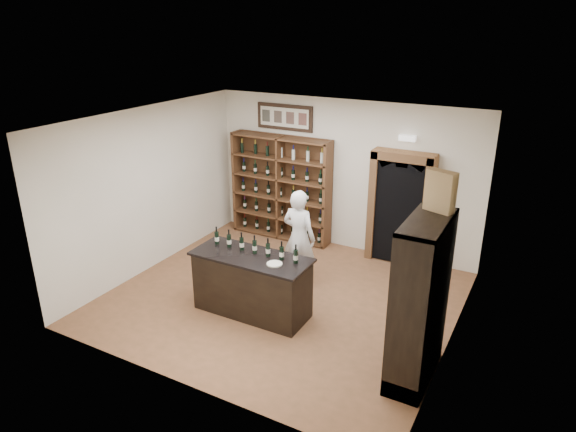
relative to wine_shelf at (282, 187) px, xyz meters
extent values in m
plane|color=brown|center=(1.30, -2.33, -1.10)|extent=(5.50, 5.50, 0.00)
plane|color=white|center=(1.30, -2.33, 1.90)|extent=(5.50, 5.50, 0.00)
cube|color=silver|center=(1.30, 0.17, 0.40)|extent=(5.50, 0.04, 3.00)
cube|color=silver|center=(-1.45, -2.33, 0.40)|extent=(0.04, 5.00, 3.00)
cube|color=silver|center=(4.05, -2.33, 0.40)|extent=(0.04, 5.00, 3.00)
cube|color=#50301B|center=(0.00, 0.14, 0.00)|extent=(2.20, 0.02, 2.20)
cube|color=#50301B|center=(-1.07, -0.04, 0.00)|extent=(0.06, 0.38, 2.20)
cube|color=#50301B|center=(1.07, -0.04, 0.00)|extent=(0.06, 0.38, 2.20)
cube|color=#50301B|center=(0.00, -0.04, 0.00)|extent=(0.04, 0.38, 2.20)
cube|color=#50301B|center=(0.00, -0.04, -1.06)|extent=(2.18, 0.38, 0.04)
cube|color=#50301B|center=(0.00, -0.04, -0.64)|extent=(2.18, 0.38, 0.04)
cube|color=#50301B|center=(0.00, -0.04, -0.21)|extent=(2.18, 0.38, 0.03)
cube|color=#50301B|center=(0.00, -0.04, 0.21)|extent=(2.18, 0.38, 0.04)
cube|color=#50301B|center=(0.00, -0.04, 0.64)|extent=(2.18, 0.38, 0.04)
cube|color=#50301B|center=(0.00, -0.04, 1.06)|extent=(2.18, 0.38, 0.04)
cube|color=black|center=(0.00, 0.14, 1.45)|extent=(1.25, 0.04, 0.52)
cube|color=black|center=(2.55, 0.00, -0.04)|extent=(0.97, 0.29, 2.05)
cube|color=#A86E41|center=(2.04, -0.02, -0.02)|extent=(0.14, 0.35, 2.15)
cube|color=#A86E41|center=(3.06, -0.02, -0.02)|extent=(0.14, 0.35, 2.15)
cube|color=#A86E41|center=(2.55, -0.02, 0.99)|extent=(1.15, 0.35, 0.16)
cube|color=white|center=(2.55, 0.09, 1.30)|extent=(0.30, 0.10, 0.10)
cube|color=black|center=(1.10, -2.93, -0.63)|extent=(1.80, 0.70, 0.94)
cube|color=black|center=(1.10, -2.93, -0.12)|extent=(1.88, 0.78, 0.04)
cylinder|color=black|center=(0.38, -2.83, 0.01)|extent=(0.07, 0.07, 0.21)
cylinder|color=beige|center=(0.38, -2.83, -0.01)|extent=(0.07, 0.07, 0.07)
cylinder|color=black|center=(0.38, -2.83, 0.16)|extent=(0.03, 0.03, 0.09)
cylinder|color=black|center=(0.62, -2.83, 0.01)|extent=(0.07, 0.07, 0.21)
cylinder|color=beige|center=(0.62, -2.83, -0.01)|extent=(0.07, 0.07, 0.07)
cylinder|color=black|center=(0.62, -2.83, 0.16)|extent=(0.03, 0.03, 0.09)
cylinder|color=black|center=(0.86, -2.83, 0.01)|extent=(0.07, 0.07, 0.21)
cylinder|color=beige|center=(0.86, -2.83, -0.01)|extent=(0.07, 0.07, 0.07)
cylinder|color=black|center=(0.86, -2.83, 0.16)|extent=(0.03, 0.03, 0.09)
cylinder|color=black|center=(1.10, -2.83, 0.01)|extent=(0.07, 0.07, 0.21)
cylinder|color=beige|center=(1.10, -2.83, -0.01)|extent=(0.07, 0.07, 0.07)
cylinder|color=black|center=(1.10, -2.83, 0.16)|extent=(0.03, 0.03, 0.09)
cylinder|color=black|center=(1.34, -2.83, 0.01)|extent=(0.07, 0.07, 0.21)
cylinder|color=beige|center=(1.34, -2.83, -0.01)|extent=(0.07, 0.07, 0.07)
cylinder|color=black|center=(1.34, -2.83, 0.16)|extent=(0.03, 0.03, 0.09)
cylinder|color=black|center=(1.58, -2.83, 0.01)|extent=(0.07, 0.07, 0.21)
cylinder|color=beige|center=(1.58, -2.83, -0.01)|extent=(0.07, 0.07, 0.07)
cylinder|color=black|center=(1.58, -2.83, 0.16)|extent=(0.03, 0.03, 0.09)
cylinder|color=black|center=(1.82, -2.83, 0.01)|extent=(0.07, 0.07, 0.21)
cylinder|color=beige|center=(1.82, -2.83, -0.01)|extent=(0.07, 0.07, 0.07)
cylinder|color=black|center=(1.82, -2.83, 0.16)|extent=(0.03, 0.03, 0.09)
cube|color=black|center=(4.02, -3.23, 0.00)|extent=(0.02, 1.20, 2.20)
cube|color=black|center=(3.79, -3.81, 0.00)|extent=(0.48, 0.04, 2.20)
cube|color=black|center=(3.79, -2.65, 0.00)|extent=(0.48, 0.04, 2.20)
cube|color=black|center=(3.79, -3.23, 1.08)|extent=(0.48, 1.20, 0.04)
cube|color=black|center=(3.79, -3.23, -0.98)|extent=(0.48, 1.20, 0.24)
cube|color=black|center=(3.79, -3.23, -0.75)|extent=(0.48, 1.16, 0.03)
cube|color=black|center=(3.79, -3.23, -0.20)|extent=(0.48, 1.16, 0.03)
cube|color=black|center=(3.79, -3.23, 0.35)|extent=(0.48, 1.16, 0.03)
imported|color=white|center=(1.28, -1.67, -0.24)|extent=(0.66, 0.46, 1.72)
cylinder|color=beige|center=(1.57, -3.02, -0.09)|extent=(0.23, 0.23, 0.02)
cube|color=tan|center=(3.82, -2.87, 1.36)|extent=(0.39, 0.26, 0.51)
camera|label=1|loc=(5.02, -8.93, 3.31)|focal=32.00mm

